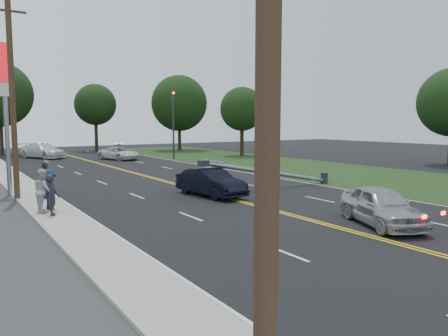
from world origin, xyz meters
TOP-DOWN VIEW (x-y plane):
  - ground at (0.00, 0.00)m, footprint 120.00×120.00m
  - sidewalk at (-8.40, 10.00)m, footprint 1.80×70.00m
  - grass_verge at (13.50, 10.00)m, footprint 12.00×80.00m
  - centerline_yellow at (0.00, 10.00)m, footprint 0.36×80.00m
  - traffic_signal at (8.30, 30.00)m, footprint 0.28×0.41m
  - fallen_streetlight at (4.19, 8.00)m, footprint 9.36×0.44m
  - utility_pole_near at (-9.20, -8.00)m, footprint 1.60×0.28m
  - utility_pole_mid at (-9.20, 12.00)m, footprint 1.60×0.28m
  - tree_7 at (5.01, 46.54)m, footprint 5.44×5.44m
  - tree_8 at (15.00, 41.81)m, footprint 7.56×7.56m
  - tree_9 at (16.65, 29.33)m, footprint 5.00×5.00m
  - crashed_sedan at (-0.38, 7.91)m, footprint 2.08×4.60m
  - waiting_sedan at (1.69, -1.24)m, footprint 3.32×4.67m
  - emergency_a at (2.99, 31.99)m, footprint 3.58×5.19m
  - emergency_b at (-3.25, 38.22)m, footprint 4.52×6.05m
  - bystander_a at (-8.56, 6.84)m, footprint 0.51×0.67m
  - bystander_b at (-8.72, 7.76)m, footprint 0.71×0.91m
  - bystander_c at (-8.37, 8.10)m, footprint 1.04×1.30m
  - bystander_d at (-8.02, 11.14)m, footprint 0.96×1.14m

SIDE VIEW (x-z plane):
  - ground at x=0.00m, z-range 0.00..0.00m
  - grass_verge at x=13.50m, z-range 0.00..0.01m
  - centerline_yellow at x=0.00m, z-range 0.01..0.01m
  - sidewalk at x=-8.40m, z-range 0.00..0.12m
  - emergency_a at x=2.99m, z-range 0.00..1.32m
  - crashed_sedan at x=-0.38m, z-range 0.00..1.47m
  - waiting_sedan at x=1.69m, z-range 0.00..1.48m
  - emergency_b at x=-3.25m, z-range 0.00..1.63m
  - fallen_streetlight at x=4.19m, z-range -0.04..1.88m
  - bystander_a at x=-8.56m, z-range 0.12..1.79m
  - bystander_c at x=-8.37m, z-range 0.12..1.88m
  - bystander_d at x=-8.02m, z-range 0.12..1.95m
  - bystander_b at x=-8.72m, z-range 0.12..1.95m
  - traffic_signal at x=8.30m, z-range 0.68..7.73m
  - utility_pole_near at x=-9.20m, z-range 0.08..10.08m
  - utility_pole_mid at x=-9.20m, z-range 0.08..10.08m
  - tree_9 at x=16.65m, z-range 1.41..9.27m
  - tree_7 at x=5.01m, z-range 1.71..10.60m
  - tree_8 at x=15.00m, z-range 1.30..11.48m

